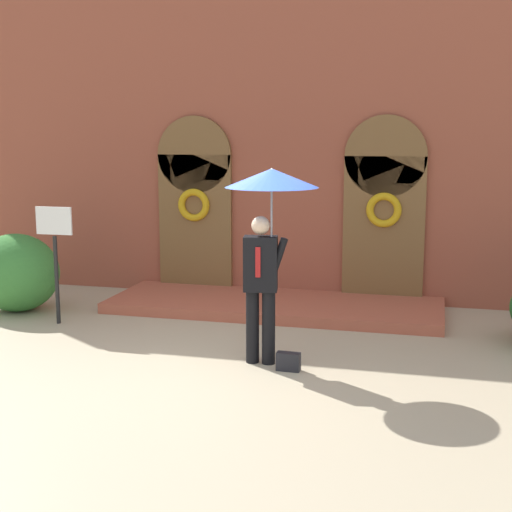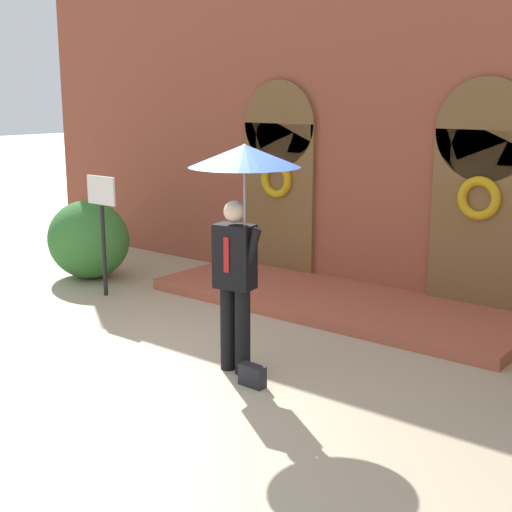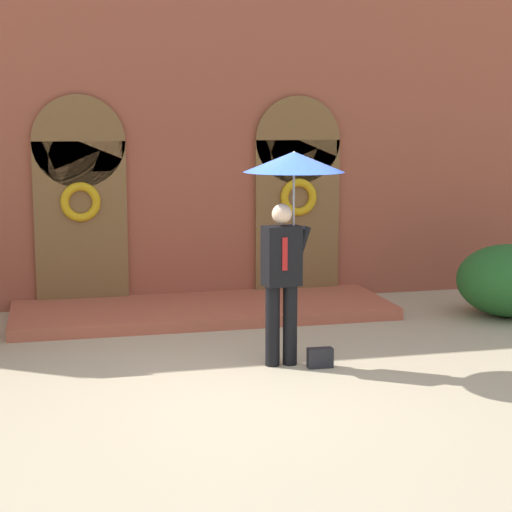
# 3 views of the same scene
# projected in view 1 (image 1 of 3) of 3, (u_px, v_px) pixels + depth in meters

# --- Properties ---
(ground_plane) EXTENTS (80.00, 80.00, 0.00)m
(ground_plane) POSITION_uv_depth(u_px,v_px,m) (216.00, 372.00, 8.34)
(ground_plane) COLOR tan
(building_facade) EXTENTS (14.00, 2.30, 5.60)m
(building_facade) POSITION_uv_depth(u_px,v_px,m) (290.00, 138.00, 11.84)
(building_facade) COLOR brown
(building_facade) RESTS_ON ground
(person_with_umbrella) EXTENTS (1.10, 1.10, 2.36)m
(person_with_umbrella) POSITION_uv_depth(u_px,v_px,m) (269.00, 207.00, 8.33)
(person_with_umbrella) COLOR black
(person_with_umbrella) RESTS_ON ground
(handbag) EXTENTS (0.28, 0.13, 0.22)m
(handbag) POSITION_uv_depth(u_px,v_px,m) (288.00, 362.00, 8.38)
(handbag) COLOR black
(handbag) RESTS_ON ground
(sign_post) EXTENTS (0.56, 0.06, 1.72)m
(sign_post) POSITION_uv_depth(u_px,v_px,m) (55.00, 245.00, 10.28)
(sign_post) COLOR black
(sign_post) RESTS_ON ground
(shrub_left) EXTENTS (1.36, 1.19, 1.22)m
(shrub_left) POSITION_uv_depth(u_px,v_px,m) (16.00, 273.00, 11.12)
(shrub_left) COLOR #387A33
(shrub_left) RESTS_ON ground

